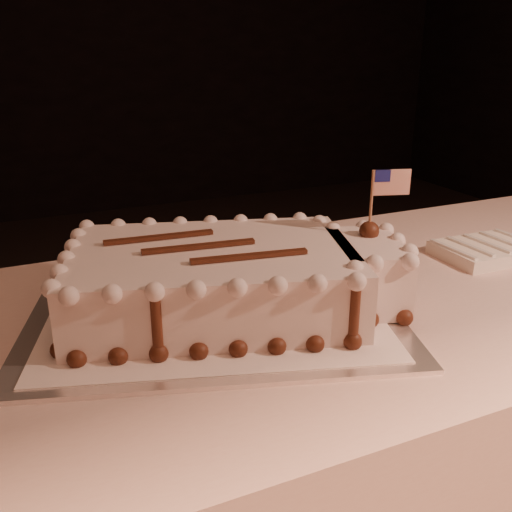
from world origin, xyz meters
name	(u,v)px	position (x,y,z in m)	size (l,w,h in m)	color
banquet_table	(306,461)	(0.00, 0.60, 0.38)	(2.40, 0.80, 0.75)	beige
cake_board	(214,312)	(-0.19, 0.61, 0.75)	(0.63, 0.47, 0.01)	white
doily	(214,309)	(-0.19, 0.61, 0.76)	(0.56, 0.43, 0.00)	white
sheet_cake	(233,278)	(-0.16, 0.60, 0.82)	(0.63, 0.46, 0.24)	white
napkin_stack	(486,250)	(0.46, 0.63, 0.76)	(0.21, 0.15, 0.03)	white
side_plate	(315,233)	(0.19, 0.92, 0.76)	(0.13, 0.13, 0.01)	white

